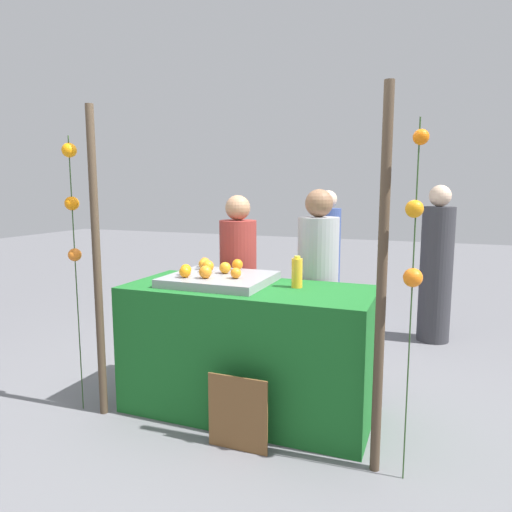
# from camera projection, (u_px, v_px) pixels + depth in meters

# --- Properties ---
(ground_plane) EXTENTS (24.00, 24.00, 0.00)m
(ground_plane) POSITION_uv_depth(u_px,v_px,m) (249.00, 409.00, 3.47)
(ground_plane) COLOR slate
(stall_counter) EXTENTS (1.77, 0.78, 0.93)m
(stall_counter) POSITION_uv_depth(u_px,v_px,m) (249.00, 349.00, 3.41)
(stall_counter) COLOR #196023
(stall_counter) RESTS_ON ground_plane
(orange_tray) EXTENTS (0.73, 0.66, 0.06)m
(orange_tray) POSITION_uv_depth(u_px,v_px,m) (220.00, 279.00, 3.46)
(orange_tray) COLOR gray
(orange_tray) RESTS_ON stall_counter
(orange_0) EXTENTS (0.08, 0.08, 0.08)m
(orange_0) POSITION_uv_depth(u_px,v_px,m) (205.00, 262.00, 3.80)
(orange_0) COLOR orange
(orange_0) RESTS_ON orange_tray
(orange_1) EXTENTS (0.08, 0.08, 0.08)m
(orange_1) POSITION_uv_depth(u_px,v_px,m) (204.00, 264.00, 3.70)
(orange_1) COLOR orange
(orange_1) RESTS_ON orange_tray
(orange_2) EXTENTS (0.08, 0.08, 0.08)m
(orange_2) POSITION_uv_depth(u_px,v_px,m) (186.00, 270.00, 3.45)
(orange_2) COLOR orange
(orange_2) RESTS_ON orange_tray
(orange_3) EXTENTS (0.09, 0.09, 0.09)m
(orange_3) POSITION_uv_depth(u_px,v_px,m) (205.00, 272.00, 3.32)
(orange_3) COLOR orange
(orange_3) RESTS_ON orange_tray
(orange_4) EXTENTS (0.09, 0.09, 0.09)m
(orange_4) POSITION_uv_depth(u_px,v_px,m) (225.00, 268.00, 3.52)
(orange_4) COLOR orange
(orange_4) RESTS_ON orange_tray
(orange_5) EXTENTS (0.09, 0.09, 0.09)m
(orange_5) POSITION_uv_depth(u_px,v_px,m) (208.00, 266.00, 3.57)
(orange_5) COLOR orange
(orange_5) RESTS_ON orange_tray
(orange_6) EXTENTS (0.09, 0.09, 0.09)m
(orange_6) POSITION_uv_depth(u_px,v_px,m) (237.00, 265.00, 3.67)
(orange_6) COLOR orange
(orange_6) RESTS_ON orange_tray
(orange_7) EXTENTS (0.08, 0.08, 0.08)m
(orange_7) POSITION_uv_depth(u_px,v_px,m) (185.00, 272.00, 3.35)
(orange_7) COLOR orange
(orange_7) RESTS_ON orange_tray
(orange_8) EXTENTS (0.08, 0.08, 0.08)m
(orange_8) POSITION_uv_depth(u_px,v_px,m) (236.00, 273.00, 3.32)
(orange_8) COLOR orange
(orange_8) RESTS_ON orange_tray
(juice_bottle) EXTENTS (0.08, 0.08, 0.22)m
(juice_bottle) POSITION_uv_depth(u_px,v_px,m) (297.00, 273.00, 3.30)
(juice_bottle) COLOR gold
(juice_bottle) RESTS_ON stall_counter
(chalkboard_sign) EXTENTS (0.39, 0.03, 0.49)m
(chalkboard_sign) POSITION_uv_depth(u_px,v_px,m) (238.00, 414.00, 2.91)
(chalkboard_sign) COLOR brown
(chalkboard_sign) RESTS_ON ground_plane
(vendor_left) EXTENTS (0.31, 0.31, 1.56)m
(vendor_left) POSITION_uv_depth(u_px,v_px,m) (238.00, 293.00, 4.04)
(vendor_left) COLOR maroon
(vendor_left) RESTS_ON ground_plane
(vendor_right) EXTENTS (0.32, 0.32, 1.61)m
(vendor_right) POSITION_uv_depth(u_px,v_px,m) (317.00, 298.00, 3.76)
(vendor_right) COLOR #99999E
(vendor_right) RESTS_ON ground_plane
(crowd_person_0) EXTENTS (0.33, 0.33, 1.65)m
(crowd_person_0) POSITION_uv_depth(u_px,v_px,m) (436.00, 270.00, 4.94)
(crowd_person_0) COLOR #333338
(crowd_person_0) RESTS_ON ground_plane
(crowd_person_1) EXTENTS (0.32, 0.32, 1.60)m
(crowd_person_1) POSITION_uv_depth(u_px,v_px,m) (326.00, 261.00, 5.69)
(crowd_person_1) COLOR #384C8C
(crowd_person_1) RESTS_ON ground_plane
(canopy_post_left) EXTENTS (0.06, 0.06, 2.18)m
(canopy_post_left) POSITION_uv_depth(u_px,v_px,m) (97.00, 265.00, 3.27)
(canopy_post_left) COLOR #473828
(canopy_post_left) RESTS_ON ground_plane
(canopy_post_right) EXTENTS (0.06, 0.06, 2.18)m
(canopy_post_right) POSITION_uv_depth(u_px,v_px,m) (381.00, 286.00, 2.58)
(canopy_post_right) COLOR #473828
(canopy_post_right) RESTS_ON ground_plane
(garland_strand_left) EXTENTS (0.12, 0.12, 1.98)m
(garland_strand_left) POSITION_uv_depth(u_px,v_px,m) (72.00, 203.00, 3.27)
(garland_strand_left) COLOR #2D4C23
(garland_strand_left) RESTS_ON ground_plane
(garland_strand_right) EXTENTS (0.11, 0.10, 1.98)m
(garland_strand_right) POSITION_uv_depth(u_px,v_px,m) (415.00, 228.00, 2.44)
(garland_strand_right) COLOR #2D4C23
(garland_strand_right) RESTS_ON ground_plane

